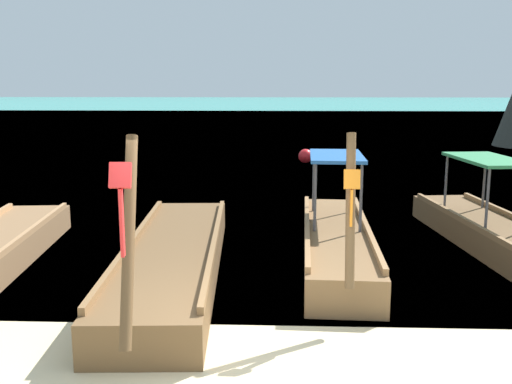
{
  "coord_description": "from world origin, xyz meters",
  "views": [
    {
      "loc": [
        0.37,
        -5.71,
        3.07
      ],
      "look_at": [
        0.0,
        3.33,
        1.37
      ],
      "focal_mm": 40.98,
      "sensor_mm": 36.0,
      "label": 1
    }
  ],
  "objects_px": {
    "longtail_boat_red_ribbon": "(174,259)",
    "mooring_buoy_near": "(306,156)",
    "longtail_boat_green_ribbon": "(502,237)",
    "longtail_boat_orange_ribbon": "(336,241)"
  },
  "relations": [
    {
      "from": "longtail_boat_green_ribbon",
      "to": "mooring_buoy_near",
      "type": "distance_m",
      "value": 12.42
    },
    {
      "from": "mooring_buoy_near",
      "to": "longtail_boat_green_ribbon",
      "type": "bearing_deg",
      "value": -75.78
    },
    {
      "from": "longtail_boat_red_ribbon",
      "to": "mooring_buoy_near",
      "type": "xyz_separation_m",
      "value": [
        2.68,
        13.54,
        -0.0
      ]
    },
    {
      "from": "longtail_boat_green_ribbon",
      "to": "longtail_boat_red_ribbon",
      "type": "bearing_deg",
      "value": -165.35
    },
    {
      "from": "longtail_boat_green_ribbon",
      "to": "longtail_boat_orange_ribbon",
      "type": "bearing_deg",
      "value": -171.22
    },
    {
      "from": "longtail_boat_red_ribbon",
      "to": "longtail_boat_green_ribbon",
      "type": "height_order",
      "value": "longtail_boat_green_ribbon"
    },
    {
      "from": "longtail_boat_red_ribbon",
      "to": "longtail_boat_orange_ribbon",
      "type": "distance_m",
      "value": 2.88
    },
    {
      "from": "longtail_boat_orange_ribbon",
      "to": "longtail_boat_green_ribbon",
      "type": "height_order",
      "value": "longtail_boat_green_ribbon"
    },
    {
      "from": "longtail_boat_green_ribbon",
      "to": "mooring_buoy_near",
      "type": "relative_size",
      "value": 12.07
    },
    {
      "from": "longtail_boat_red_ribbon",
      "to": "longtail_boat_green_ribbon",
      "type": "relative_size",
      "value": 1.06
    }
  ]
}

